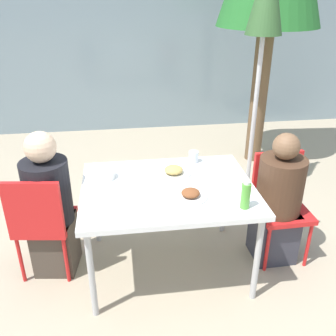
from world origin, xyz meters
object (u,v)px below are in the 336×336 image
object	(u,v)px
chair_left	(41,219)
salad_bowl	(103,174)
person_left	(50,208)
person_right	(278,203)
bottle	(246,195)
closed_umbrella	(266,10)
chair_right	(279,198)
drinking_cup	(194,157)

from	to	relation	value
chair_left	salad_bowl	distance (m)	0.55
person_left	person_right	bearing A→B (deg)	4.56
chair_left	person_right	distance (m)	1.81
person_left	person_right	distance (m)	1.75
person_left	bottle	world-z (taller)	person_left
chair_left	bottle	xyz separation A→B (m)	(1.39, -0.40, 0.32)
chair_left	bottle	world-z (taller)	bottle
person_right	closed_umbrella	bearing A→B (deg)	-98.83
person_left	chair_right	distance (m)	1.79
person_right	salad_bowl	size ratio (longest dim) A/B	6.17
person_right	salad_bowl	xyz separation A→B (m)	(-1.34, 0.18, 0.26)
person_left	drinking_cup	world-z (taller)	person_left
closed_umbrella	drinking_cup	distance (m)	1.46
person_right	bottle	distance (m)	0.64
chair_left	person_right	xyz separation A→B (m)	(1.81, -0.03, 0.00)
salad_bowl	chair_right	bearing A→B (deg)	-4.10
chair_right	person_right	world-z (taller)	person_right
chair_left	drinking_cup	distance (m)	1.27
chair_right	chair_left	bearing A→B (deg)	0.35
person_left	chair_left	bearing A→B (deg)	-121.93
salad_bowl	chair_left	bearing A→B (deg)	-162.04
person_right	closed_umbrella	distance (m)	1.69
closed_umbrella	bottle	xyz separation A→B (m)	(-0.55, -1.40, -1.02)
closed_umbrella	bottle	bearing A→B (deg)	-111.45
person_left	closed_umbrella	xyz separation A→B (m)	(1.88, 0.93, 1.30)
person_left	bottle	bearing A→B (deg)	-11.54
closed_umbrella	drinking_cup	size ratio (longest dim) A/B	25.77
closed_umbrella	drinking_cup	xyz separation A→B (m)	(-0.74, -0.67, -1.06)
person_left	closed_umbrella	size ratio (longest dim) A/B	0.48
drinking_cup	salad_bowl	size ratio (longest dim) A/B	0.53
salad_bowl	drinking_cup	bearing A→B (deg)	14.30
closed_umbrella	bottle	world-z (taller)	closed_umbrella
salad_bowl	bottle	bearing A→B (deg)	-30.71
chair_right	drinking_cup	size ratio (longest dim) A/B	9.30
bottle	salad_bowl	bearing A→B (deg)	149.29
chair_right	closed_umbrella	bearing A→B (deg)	-96.61
chair_right	person_right	distance (m)	0.09
person_left	chair_right	size ratio (longest dim) A/B	1.34
chair_left	salad_bowl	size ratio (longest dim) A/B	4.89
chair_left	person_left	bearing A→B (deg)	58.07
drinking_cup	closed_umbrella	bearing A→B (deg)	41.88
chair_left	chair_right	world-z (taller)	same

